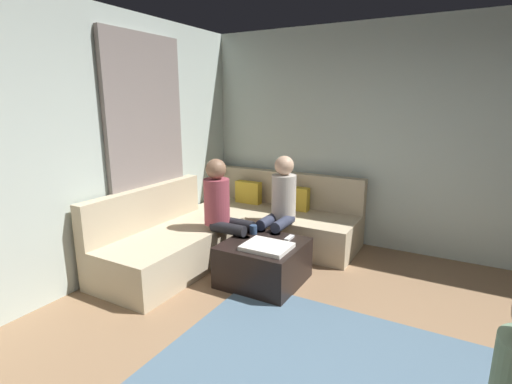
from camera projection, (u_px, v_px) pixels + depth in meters
The scene contains 10 objects.
wall_back at pixel (439, 142), 4.28m from camera, with size 6.00×0.12×2.70m, color silver.
wall_left at pixel (25, 156), 3.18m from camera, with size 0.12×6.00×2.70m, color silver.
curtain_panel at pixel (148, 151), 4.26m from camera, with size 0.06×1.10×2.50m, color gray.
sectional_couch at pixel (234, 229), 4.62m from camera, with size 2.10×2.55×0.87m.
ottoman at pixel (264, 262), 3.84m from camera, with size 0.76×0.76×0.42m, color black.
folded_blanket at pixel (267, 247), 3.64m from camera, with size 0.44×0.36×0.04m, color white.
coffee_mug at pixel (253, 230), 4.04m from camera, with size 0.08×0.08×0.10m, color #334C72.
game_remote at pixel (289, 238), 3.89m from camera, with size 0.05×0.15×0.02m, color white.
person_on_couch_back at pixel (280, 205), 4.29m from camera, with size 0.30×0.60×1.20m.
person_on_couch_side at pixel (224, 209), 4.11m from camera, with size 0.60×0.30×1.20m.
Camera 1 is at (0.29, -1.81, 1.80)m, focal length 26.68 mm.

